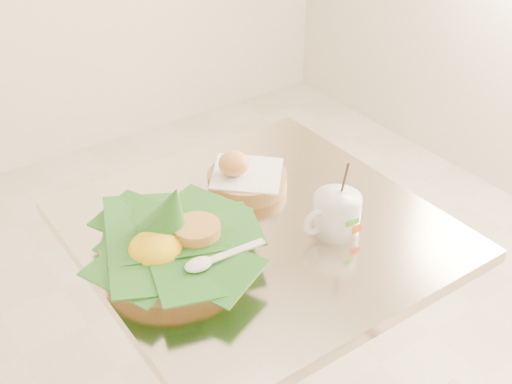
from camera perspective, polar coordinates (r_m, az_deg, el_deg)
cafe_table at (r=1.47m, az=0.19°, el=-9.84°), size 0.70×0.70×0.75m
rice_basket at (r=1.22m, az=-7.49°, el=-4.32°), size 0.34×0.34×0.17m
bread_basket at (r=1.43m, az=-0.98°, el=1.32°), size 0.21×0.21×0.09m
coffee_mug at (r=1.30m, az=7.11°, el=-1.89°), size 0.13×0.10×0.16m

